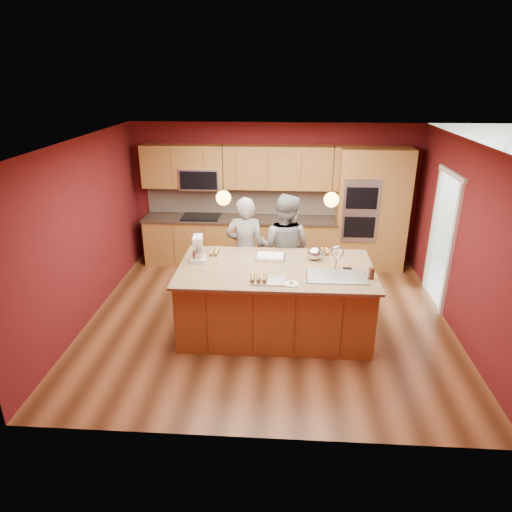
# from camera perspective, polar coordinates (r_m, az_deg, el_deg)

# --- Properties ---
(floor) EXTENTS (5.50, 5.50, 0.00)m
(floor) POSITION_cam_1_polar(r_m,az_deg,el_deg) (7.17, 1.50, -7.79)
(floor) COLOR #462512
(floor) RESTS_ON ground
(ceiling) EXTENTS (5.50, 5.50, 0.00)m
(ceiling) POSITION_cam_1_polar(r_m,az_deg,el_deg) (6.27, 1.75, 14.11)
(ceiling) COLOR silver
(ceiling) RESTS_ON ground
(wall_back) EXTENTS (5.50, 0.00, 5.50)m
(wall_back) POSITION_cam_1_polar(r_m,az_deg,el_deg) (8.99, 2.25, 7.79)
(wall_back) COLOR #551214
(wall_back) RESTS_ON ground
(wall_front) EXTENTS (5.50, 0.00, 5.50)m
(wall_front) POSITION_cam_1_polar(r_m,az_deg,el_deg) (4.33, 0.31, -8.78)
(wall_front) COLOR #551214
(wall_front) RESTS_ON ground
(wall_left) EXTENTS (0.00, 5.00, 5.00)m
(wall_left) POSITION_cam_1_polar(r_m,az_deg,el_deg) (7.23, -20.74, 2.75)
(wall_left) COLOR #551214
(wall_left) RESTS_ON ground
(wall_right) EXTENTS (0.00, 5.00, 5.00)m
(wall_right) POSITION_cam_1_polar(r_m,az_deg,el_deg) (7.06, 24.53, 1.72)
(wall_right) COLOR #551214
(wall_right) RESTS_ON ground
(cabinet_run) EXTENTS (3.74, 0.64, 2.30)m
(cabinet_run) POSITION_cam_1_polar(r_m,az_deg,el_deg) (8.89, -2.24, 5.17)
(cabinet_run) COLOR brown
(cabinet_run) RESTS_ON floor
(oven_column) EXTENTS (1.30, 0.62, 2.30)m
(oven_column) POSITION_cam_1_polar(r_m,az_deg,el_deg) (8.89, 14.20, 5.64)
(oven_column) COLOR brown
(oven_column) RESTS_ON floor
(doorway_trim) EXTENTS (0.08, 1.11, 2.20)m
(doorway_trim) POSITION_cam_1_polar(r_m,az_deg,el_deg) (7.86, 22.15, 1.71)
(doorway_trim) COLOR silver
(doorway_trim) RESTS_ON wall_right
(pendant_left) EXTENTS (0.20, 0.20, 0.80)m
(pendant_left) POSITION_cam_1_polar(r_m,az_deg,el_deg) (6.15, -4.09, 7.30)
(pendant_left) COLOR black
(pendant_left) RESTS_ON ceiling
(pendant_right) EXTENTS (0.20, 0.20, 0.80)m
(pendant_right) POSITION_cam_1_polar(r_m,az_deg,el_deg) (6.13, 9.41, 6.99)
(pendant_right) COLOR black
(pendant_right) RESTS_ON ceiling
(island) EXTENTS (2.75, 1.53, 1.39)m
(island) POSITION_cam_1_polar(r_m,az_deg,el_deg) (6.63, 2.56, -5.34)
(island) COLOR brown
(island) RESTS_ON floor
(person_left) EXTENTS (0.64, 0.42, 1.75)m
(person_left) POSITION_cam_1_polar(r_m,az_deg,el_deg) (7.44, -1.36, 0.86)
(person_left) COLOR black
(person_left) RESTS_ON floor
(person_right) EXTENTS (1.06, 0.95, 1.81)m
(person_right) POSITION_cam_1_polar(r_m,az_deg,el_deg) (7.41, 3.59, 0.96)
(person_right) COLOR slate
(person_right) RESTS_ON floor
(stand_mixer) EXTENTS (0.22, 0.29, 0.38)m
(stand_mixer) POSITION_cam_1_polar(r_m,az_deg,el_deg) (6.62, -7.24, 0.69)
(stand_mixer) COLOR silver
(stand_mixer) RESTS_ON island
(sheet_cake) EXTENTS (0.45, 0.35, 0.05)m
(sheet_cake) POSITION_cam_1_polar(r_m,az_deg,el_deg) (6.73, 1.81, -0.08)
(sheet_cake) COLOR silver
(sheet_cake) RESTS_ON island
(cooling_rack) EXTENTS (0.46, 0.33, 0.02)m
(cooling_rack) POSITION_cam_1_polar(r_m,az_deg,el_deg) (6.01, 1.51, -3.02)
(cooling_rack) COLOR silver
(cooling_rack) RESTS_ON island
(mixing_bowl) EXTENTS (0.23, 0.23, 0.20)m
(mixing_bowl) POSITION_cam_1_polar(r_m,az_deg,el_deg) (6.71, 7.39, 0.33)
(mixing_bowl) COLOR silver
(mixing_bowl) RESTS_ON island
(plate) EXTENTS (0.19, 0.19, 0.01)m
(plate) POSITION_cam_1_polar(r_m,az_deg,el_deg) (5.93, 4.44, -3.49)
(plate) COLOR white
(plate) RESTS_ON island
(tumbler) EXTENTS (0.08, 0.08, 0.15)m
(tumbler) POSITION_cam_1_polar(r_m,az_deg,el_deg) (6.23, 14.22, -2.12)
(tumbler) COLOR #3A1D13
(tumbler) RESTS_ON island
(phone) EXTENTS (0.12, 0.07, 0.01)m
(phone) POSITION_cam_1_polar(r_m,az_deg,el_deg) (6.50, 11.36, -1.50)
(phone) COLOR black
(phone) RESTS_ON island
(cupcakes_left) EXTENTS (0.14, 0.29, 0.06)m
(cupcakes_left) POSITION_cam_1_polar(r_m,az_deg,el_deg) (6.92, -5.22, 0.57)
(cupcakes_left) COLOR tan
(cupcakes_left) RESTS_ON island
(cupcakes_rack) EXTENTS (0.23, 0.23, 0.07)m
(cupcakes_rack) POSITION_cam_1_polar(r_m,az_deg,el_deg) (5.97, 0.35, -2.72)
(cupcakes_rack) COLOR tan
(cupcakes_rack) RESTS_ON island
(cupcakes_right) EXTENTS (0.23, 0.23, 0.07)m
(cupcakes_right) POSITION_cam_1_polar(r_m,az_deg,el_deg) (6.96, 8.22, 0.57)
(cupcakes_right) COLOR tan
(cupcakes_right) RESTS_ON island
(dryer) EXTENTS (0.74, 0.76, 1.08)m
(dryer) POSITION_cam_1_polar(r_m,az_deg,el_deg) (9.17, 29.28, -0.12)
(dryer) COLOR silver
(dryer) RESTS_ON floor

